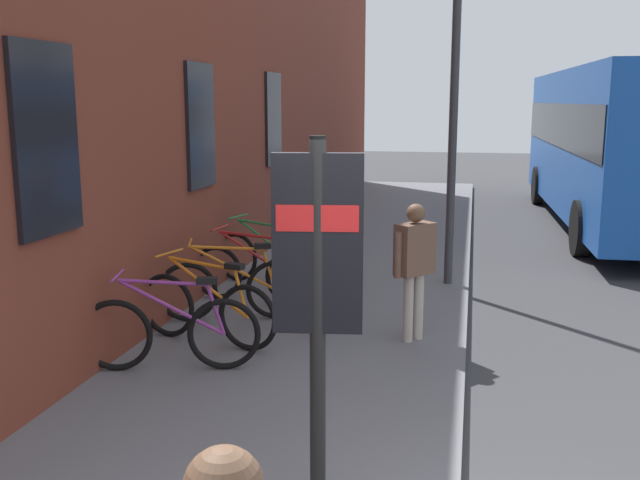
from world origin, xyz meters
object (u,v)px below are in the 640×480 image
object	(u,v)px
pedestrian_by_facade	(414,258)
bicycle_leaning_wall	(207,309)
bicycle_by_door	(254,273)
street_lamp	(456,48)
bicycle_beside_lamp	(232,288)
city_bus	(617,138)
pedestrian_near_bus	(336,209)
bicycle_far_end	(171,332)
bicycle_mid_rack	(267,259)
transit_info_sign	(317,269)
pedestrian_crossing_street	(316,235)

from	to	relation	value
pedestrian_by_facade	bicycle_leaning_wall	bearing A→B (deg)	104.93
bicycle_leaning_wall	pedestrian_by_facade	distance (m)	2.31
bicycle_by_door	street_lamp	distance (m)	4.11
bicycle_beside_lamp	bicycle_by_door	world-z (taller)	same
bicycle_leaning_wall	city_bus	world-z (taller)	city_bus
city_bus	pedestrian_near_bus	distance (m)	8.36
bicycle_far_end	bicycle_mid_rack	xyz separation A→B (m)	(3.40, 0.01, 0.00)
street_lamp	transit_info_sign	bearing A→B (deg)	174.46
bicycle_leaning_wall	pedestrian_by_facade	size ratio (longest dim) A/B	1.14
bicycle_by_door	city_bus	size ratio (longest dim) A/B	0.17
transit_info_sign	city_bus	distance (m)	13.10
city_bus	pedestrian_near_bus	bearing A→B (deg)	144.22
bicycle_leaning_wall	bicycle_beside_lamp	world-z (taller)	same
pedestrian_near_bus	pedestrian_by_facade	bearing A→B (deg)	-149.91
pedestrian_near_bus	pedestrian_by_facade	xyz separation A→B (m)	(-2.22, -1.29, -0.17)
pedestrian_near_bus	bicycle_leaning_wall	bearing A→B (deg)	162.42
bicycle_far_end	street_lamp	world-z (taller)	street_lamp
bicycle_far_end	street_lamp	xyz separation A→B (m)	(4.07, -2.52, 2.92)
bicycle_leaning_wall	bicycle_mid_rack	bearing A→B (deg)	1.53
pedestrian_by_facade	street_lamp	xyz separation A→B (m)	(2.66, -0.28, 2.38)
transit_info_sign	street_lamp	xyz separation A→B (m)	(6.19, -0.60, 1.71)
bicycle_by_door	pedestrian_near_bus	distance (m)	1.58
bicycle_beside_lamp	bicycle_mid_rack	size ratio (longest dim) A/B	0.99
bicycle_far_end	bicycle_mid_rack	bearing A→B (deg)	0.11
bicycle_leaning_wall	transit_info_sign	bearing A→B (deg)	-147.74
pedestrian_crossing_street	bicycle_far_end	bearing A→B (deg)	145.31
pedestrian_by_facade	bicycle_beside_lamp	bearing A→B (deg)	81.98
bicycle_far_end	transit_info_sign	world-z (taller)	transit_info_sign
bicycle_mid_rack	pedestrian_crossing_street	size ratio (longest dim) A/B	0.95
city_bus	pedestrian_near_bus	xyz separation A→B (m)	(-6.76, 4.87, -0.70)
pedestrian_by_facade	pedestrian_crossing_street	world-z (taller)	pedestrian_crossing_street
bicycle_leaning_wall	transit_info_sign	world-z (taller)	transit_info_sign
bicycle_far_end	pedestrian_by_facade	size ratio (longest dim) A/B	1.14
bicycle_beside_lamp	transit_info_sign	distance (m)	4.43
bicycle_far_end	transit_info_sign	distance (m)	3.11
bicycle_beside_lamp	pedestrian_crossing_street	size ratio (longest dim) A/B	0.95
bicycle_beside_lamp	bicycle_by_door	xyz separation A→B (m)	(0.81, -0.03, 0.00)
bicycle_far_end	bicycle_mid_rack	distance (m)	3.40
bicycle_far_end	transit_info_sign	size ratio (longest dim) A/B	0.72
city_bus	street_lamp	size ratio (longest dim) A/B	1.88
bicycle_leaning_wall	pedestrian_by_facade	bearing A→B (deg)	-75.07
bicycle_mid_rack	city_bus	bearing A→B (deg)	-39.83
bicycle_by_door	transit_info_sign	size ratio (longest dim) A/B	0.74
bicycle_far_end	pedestrian_near_bus	world-z (taller)	pedestrian_near_bus
bicycle_mid_rack	pedestrian_near_bus	bearing A→B (deg)	-76.65
pedestrian_crossing_street	street_lamp	distance (m)	3.61
bicycle_beside_lamp	city_bus	xyz separation A→B (m)	(8.67, -5.77, 1.41)
pedestrian_by_facade	pedestrian_crossing_street	size ratio (longest dim) A/B	0.85
transit_info_sign	pedestrian_near_bus	xyz separation A→B (m)	(5.74, 0.97, -0.50)
bicycle_by_door	pedestrian_by_facade	distance (m)	2.49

